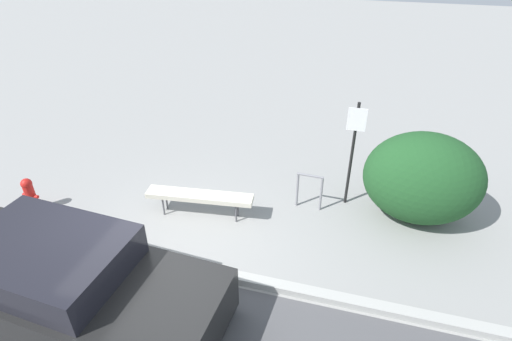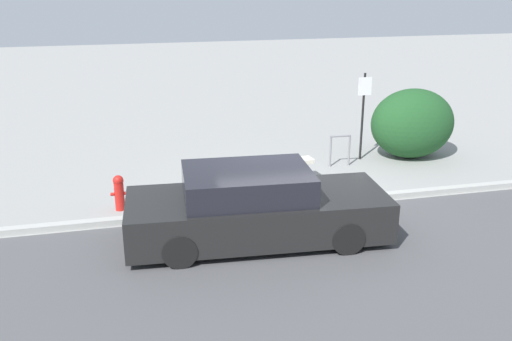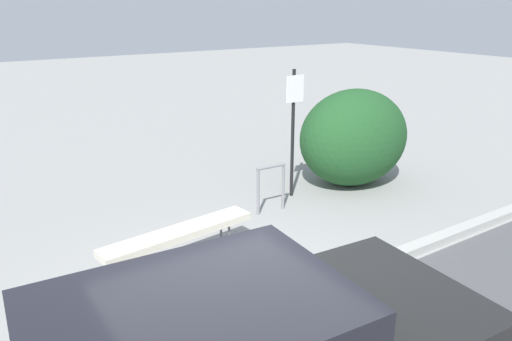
{
  "view_description": "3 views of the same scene",
  "coord_description": "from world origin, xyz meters",
  "px_view_note": "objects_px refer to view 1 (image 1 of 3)",
  "views": [
    {
      "loc": [
        2.92,
        -4.49,
        5.15
      ],
      "look_at": [
        1.18,
        1.77,
        1.11
      ],
      "focal_mm": 28.0,
      "sensor_mm": 36.0,
      "label": 1
    },
    {
      "loc": [
        -3.14,
        -10.68,
        4.76
      ],
      "look_at": [
        -0.54,
        0.26,
        0.81
      ],
      "focal_mm": 40.0,
      "sensor_mm": 36.0,
      "label": 2
    },
    {
      "loc": [
        -2.35,
        -4.03,
        3.35
      ],
      "look_at": [
        1.63,
        1.98,
        0.94
      ],
      "focal_mm": 35.0,
      "sensor_mm": 36.0,
      "label": 3
    }
  ],
  "objects_px": {
    "bike_rack": "(309,188)",
    "fire_hydrant": "(30,194)",
    "sign_post": "(353,146)",
    "bench": "(200,196)",
    "parked_car_near": "(63,283)"
  },
  "relations": [
    {
      "from": "bike_rack",
      "to": "sign_post",
      "type": "distance_m",
      "value": 1.22
    },
    {
      "from": "sign_post",
      "to": "parked_car_near",
      "type": "height_order",
      "value": "sign_post"
    },
    {
      "from": "bike_rack",
      "to": "fire_hydrant",
      "type": "xyz_separation_m",
      "value": [
        -5.53,
        -1.61,
        -0.09
      ]
    },
    {
      "from": "sign_post",
      "to": "parked_car_near",
      "type": "relative_size",
      "value": 0.47
    },
    {
      "from": "bench",
      "to": "fire_hydrant",
      "type": "xyz_separation_m",
      "value": [
        -3.44,
        -0.76,
        -0.07
      ]
    },
    {
      "from": "sign_post",
      "to": "fire_hydrant",
      "type": "distance_m",
      "value": 6.66
    },
    {
      "from": "sign_post",
      "to": "parked_car_near",
      "type": "distance_m",
      "value": 5.61
    },
    {
      "from": "fire_hydrant",
      "to": "parked_car_near",
      "type": "relative_size",
      "value": 0.16
    },
    {
      "from": "bench",
      "to": "bike_rack",
      "type": "bearing_deg",
      "value": 15.58
    },
    {
      "from": "bench",
      "to": "fire_hydrant",
      "type": "distance_m",
      "value": 3.53
    },
    {
      "from": "bike_rack",
      "to": "fire_hydrant",
      "type": "height_order",
      "value": "bike_rack"
    },
    {
      "from": "bike_rack",
      "to": "sign_post",
      "type": "height_order",
      "value": "sign_post"
    },
    {
      "from": "bench",
      "to": "sign_post",
      "type": "relative_size",
      "value": 0.95
    },
    {
      "from": "fire_hydrant",
      "to": "bench",
      "type": "bearing_deg",
      "value": 12.44
    },
    {
      "from": "bench",
      "to": "parked_car_near",
      "type": "bearing_deg",
      "value": -116.45
    }
  ]
}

